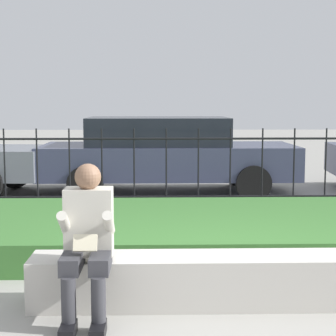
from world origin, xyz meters
TOP-DOWN VIEW (x-y plane):
  - ground_plane at (0.00, 0.00)m, footprint 60.00×60.00m
  - stone_bench at (-0.34, 0.00)m, footprint 2.76×0.46m
  - person_seated_reader at (-1.20, -0.26)m, footprint 0.42×0.73m
  - grass_berm at (0.00, 2.04)m, footprint 8.37×2.69m
  - iron_fence at (-0.00, 3.91)m, footprint 6.37×0.03m
  - car_parked_center at (-0.46, 5.87)m, footprint 4.70×1.96m

SIDE VIEW (x-z plane):
  - ground_plane at x=0.00m, z-range 0.00..0.00m
  - grass_berm at x=0.00m, z-range 0.00..0.34m
  - stone_bench at x=-0.34m, z-range -0.02..0.40m
  - person_seated_reader at x=-1.20m, z-range 0.05..1.27m
  - iron_fence at x=0.00m, z-range 0.03..1.34m
  - car_parked_center at x=-0.46m, z-range 0.04..1.47m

